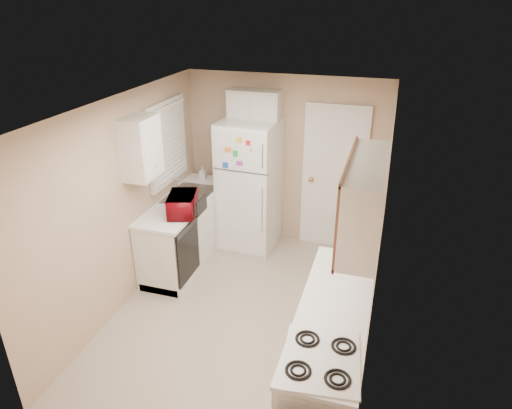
# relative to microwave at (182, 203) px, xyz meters

# --- Properties ---
(floor) EXTENTS (3.80, 3.80, 0.00)m
(floor) POSITION_rel_microwave_xyz_m (0.93, -0.49, -1.05)
(floor) COLOR #C3B29E
(floor) RESTS_ON ground
(ceiling) EXTENTS (3.80, 3.80, 0.00)m
(ceiling) POSITION_rel_microwave_xyz_m (0.93, -0.49, 1.35)
(ceiling) COLOR white
(ceiling) RESTS_ON floor
(wall_left) EXTENTS (3.80, 3.80, 0.00)m
(wall_left) POSITION_rel_microwave_xyz_m (-0.47, -0.49, 0.15)
(wall_left) COLOR tan
(wall_left) RESTS_ON floor
(wall_right) EXTENTS (3.80, 3.80, 0.00)m
(wall_right) POSITION_rel_microwave_xyz_m (2.33, -0.49, 0.15)
(wall_right) COLOR tan
(wall_right) RESTS_ON floor
(wall_back) EXTENTS (2.80, 2.80, 0.00)m
(wall_back) POSITION_rel_microwave_xyz_m (0.93, 1.41, 0.15)
(wall_back) COLOR tan
(wall_back) RESTS_ON floor
(wall_front) EXTENTS (2.80, 2.80, 0.00)m
(wall_front) POSITION_rel_microwave_xyz_m (0.93, -2.39, 0.15)
(wall_front) COLOR tan
(wall_front) RESTS_ON floor
(left_counter) EXTENTS (0.60, 1.80, 0.90)m
(left_counter) POSITION_rel_microwave_xyz_m (-0.17, 0.41, -0.60)
(left_counter) COLOR silver
(left_counter) RESTS_ON floor
(dishwasher) EXTENTS (0.03, 0.58, 0.72)m
(dishwasher) POSITION_rel_microwave_xyz_m (0.12, -0.19, -0.56)
(dishwasher) COLOR black
(dishwasher) RESTS_ON floor
(sink) EXTENTS (0.54, 0.74, 0.16)m
(sink) POSITION_rel_microwave_xyz_m (-0.17, 0.56, -0.19)
(sink) COLOR gray
(sink) RESTS_ON left_counter
(microwave) EXTENTS (0.52, 0.38, 0.31)m
(microwave) POSITION_rel_microwave_xyz_m (0.00, 0.00, 0.00)
(microwave) COLOR maroon
(microwave) RESTS_ON left_counter
(soap_bottle) EXTENTS (0.09, 0.09, 0.19)m
(soap_bottle) POSITION_rel_microwave_xyz_m (-0.22, 1.14, -0.05)
(soap_bottle) COLOR white
(soap_bottle) RESTS_ON left_counter
(window_blinds) EXTENTS (0.10, 0.98, 1.08)m
(window_blinds) POSITION_rel_microwave_xyz_m (-0.43, 0.56, 0.55)
(window_blinds) COLOR silver
(window_blinds) RESTS_ON wall_left
(upper_cabinet_left) EXTENTS (0.30, 0.45, 0.70)m
(upper_cabinet_left) POSITION_rel_microwave_xyz_m (-0.32, -0.27, 0.75)
(upper_cabinet_left) COLOR silver
(upper_cabinet_left) RESTS_ON wall_left
(refrigerator) EXTENTS (0.79, 0.77, 1.83)m
(refrigerator) POSITION_rel_microwave_xyz_m (0.51, 1.06, -0.13)
(refrigerator) COLOR silver
(refrigerator) RESTS_ON floor
(cabinet_over_fridge) EXTENTS (0.70, 0.30, 0.40)m
(cabinet_over_fridge) POSITION_rel_microwave_xyz_m (0.53, 1.26, 0.95)
(cabinet_over_fridge) COLOR silver
(cabinet_over_fridge) RESTS_ON wall_back
(interior_door) EXTENTS (0.86, 0.06, 2.08)m
(interior_door) POSITION_rel_microwave_xyz_m (1.63, 1.37, -0.03)
(interior_door) COLOR silver
(interior_door) RESTS_ON floor
(right_counter) EXTENTS (0.60, 2.00, 0.90)m
(right_counter) POSITION_rel_microwave_xyz_m (2.03, -1.29, -0.60)
(right_counter) COLOR silver
(right_counter) RESTS_ON floor
(stove) EXTENTS (0.63, 0.74, 0.83)m
(stove) POSITION_rel_microwave_xyz_m (2.03, -1.93, -0.63)
(stove) COLOR silver
(stove) RESTS_ON floor
(upper_cabinet_right) EXTENTS (0.30, 1.20, 0.70)m
(upper_cabinet_right) POSITION_rel_microwave_xyz_m (2.18, -0.99, 0.75)
(upper_cabinet_right) COLOR silver
(upper_cabinet_right) RESTS_ON wall_right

